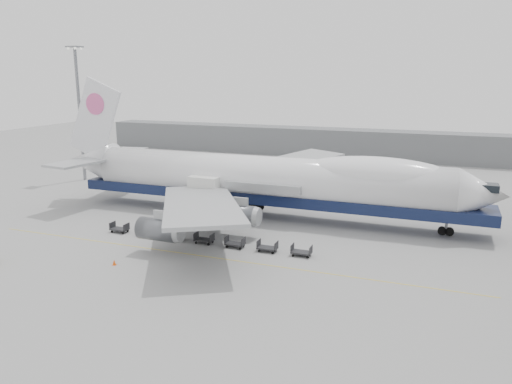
% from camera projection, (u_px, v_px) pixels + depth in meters
% --- Properties ---
extents(ground, '(260.00, 260.00, 0.00)m').
position_uv_depth(ground, '(231.00, 241.00, 62.20)').
color(ground, gray).
rests_on(ground, ground).
extents(apron_line, '(60.00, 0.15, 0.01)m').
position_uv_depth(apron_line, '(210.00, 257.00, 56.74)').
color(apron_line, gold).
rests_on(apron_line, ground).
extents(hangar, '(110.00, 8.00, 7.00)m').
position_uv_depth(hangar, '(304.00, 141.00, 128.53)').
color(hangar, slate).
rests_on(hangar, ground).
extents(floodlight_mast, '(2.40, 2.40, 25.43)m').
position_uv_depth(floodlight_mast, '(79.00, 107.00, 95.29)').
color(floodlight_mast, slate).
rests_on(floodlight_mast, ground).
extents(airliner, '(67.00, 55.30, 19.98)m').
position_uv_depth(airliner, '(268.00, 179.00, 71.60)').
color(airliner, white).
rests_on(airliner, ground).
extents(catering_truck, '(4.87, 3.44, 6.06)m').
position_uv_depth(catering_truck, '(205.00, 194.00, 71.84)').
color(catering_truck, navy).
rests_on(catering_truck, ground).
extents(traffic_cone, '(0.42, 0.42, 0.62)m').
position_uv_depth(traffic_cone, '(114.00, 262.00, 54.33)').
color(traffic_cone, '#ED510C').
rests_on(traffic_cone, ground).
extents(dolly_0, '(2.30, 1.35, 1.30)m').
position_uv_depth(dolly_0, '(120.00, 228.00, 65.55)').
color(dolly_0, '#2D2D30').
rests_on(dolly_0, ground).
extents(dolly_1, '(2.30, 1.35, 1.30)m').
position_uv_depth(dolly_1, '(147.00, 232.00, 64.12)').
color(dolly_1, '#2D2D30').
rests_on(dolly_1, ground).
extents(dolly_2, '(2.30, 1.35, 1.30)m').
position_uv_depth(dolly_2, '(175.00, 235.00, 62.69)').
color(dolly_2, '#2D2D30').
rests_on(dolly_2, ground).
extents(dolly_3, '(2.30, 1.35, 1.30)m').
position_uv_depth(dolly_3, '(204.00, 239.00, 61.26)').
color(dolly_3, '#2D2D30').
rests_on(dolly_3, ground).
extents(dolly_4, '(2.30, 1.35, 1.30)m').
position_uv_depth(dolly_4, '(235.00, 243.00, 59.83)').
color(dolly_4, '#2D2D30').
rests_on(dolly_4, ground).
extents(dolly_5, '(2.30, 1.35, 1.30)m').
position_uv_depth(dolly_5, '(267.00, 247.00, 58.40)').
color(dolly_5, '#2D2D30').
rests_on(dolly_5, ground).
extents(dolly_6, '(2.30, 1.35, 1.30)m').
position_uv_depth(dolly_6, '(301.00, 252.00, 56.97)').
color(dolly_6, '#2D2D30').
rests_on(dolly_6, ground).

